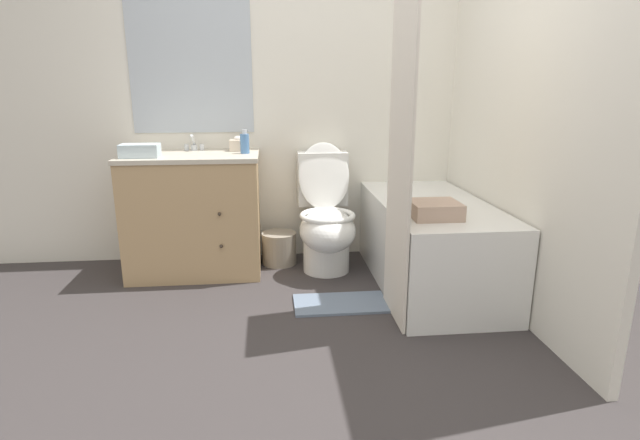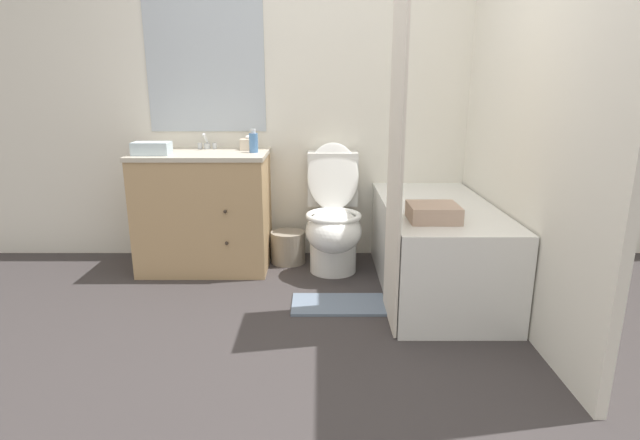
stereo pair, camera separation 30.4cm
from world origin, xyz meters
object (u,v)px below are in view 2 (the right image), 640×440
(tissue_box, at_px, (249,144))
(wastebasket, at_px, (288,247))
(soap_dispenser, at_px, (254,142))
(bath_mat, at_px, (339,304))
(toilet, at_px, (333,221))
(bathtub, at_px, (436,247))
(bath_towel_folded, at_px, (433,212))
(vanity_cabinet, at_px, (205,209))
(hand_towel_folded, at_px, (152,148))
(sink_faucet, at_px, (207,144))

(tissue_box, bearing_deg, wastebasket, -12.66)
(soap_dispenser, relative_size, bath_mat, 0.28)
(toilet, height_order, bath_mat, toilet)
(tissue_box, relative_size, soap_dispenser, 0.76)
(bathtub, xyz_separation_m, wastebasket, (-1.00, 0.51, -0.17))
(tissue_box, distance_m, bath_mat, 1.38)
(wastebasket, distance_m, bath_towel_folded, 1.35)
(vanity_cabinet, xyz_separation_m, bath_mat, (0.95, -0.70, -0.43))
(wastebasket, xyz_separation_m, bath_towel_folded, (0.88, -0.90, 0.50))
(bathtub, bearing_deg, hand_towel_folded, 171.54)
(vanity_cabinet, xyz_separation_m, soap_dispenser, (0.37, -0.02, 0.49))
(toilet, distance_m, hand_towel_folded, 1.34)
(vanity_cabinet, height_order, soap_dispenser, soap_dispenser)
(sink_faucet, bearing_deg, bathtub, -20.95)
(sink_faucet, xyz_separation_m, wastebasket, (0.59, -0.10, -0.77))
(soap_dispenser, bearing_deg, toilet, -5.40)
(hand_towel_folded, distance_m, bath_towel_folded, 1.92)
(soap_dispenser, bearing_deg, bath_towel_folded, -36.03)
(soap_dispenser, relative_size, bath_towel_folded, 0.59)
(sink_faucet, bearing_deg, bath_mat, -42.96)
(toilet, bearing_deg, hand_towel_folded, -176.58)
(bathtub, distance_m, wastebasket, 1.13)
(bath_mat, bearing_deg, vanity_cabinet, 143.52)
(sink_faucet, bearing_deg, soap_dispenser, -28.36)
(bath_towel_folded, bearing_deg, vanity_cabinet, 150.93)
(soap_dispenser, bearing_deg, tissue_box, 108.81)
(wastebasket, xyz_separation_m, hand_towel_folded, (-0.90, -0.22, 0.77))
(sink_faucet, bearing_deg, toilet, -15.25)
(bathtub, distance_m, bath_mat, 0.75)
(bathtub, relative_size, bath_towel_folded, 5.20)
(vanity_cabinet, relative_size, toilet, 1.02)
(vanity_cabinet, bearing_deg, tissue_box, 23.80)
(toilet, distance_m, bathtub, 0.75)
(vanity_cabinet, relative_size, bath_towel_folded, 3.37)
(toilet, distance_m, wastebasket, 0.44)
(wastebasket, xyz_separation_m, bath_mat, (0.36, -0.78, -0.11))
(sink_faucet, relative_size, hand_towel_folded, 0.58)
(wastebasket, bearing_deg, tissue_box, 167.34)
(sink_faucet, xyz_separation_m, tissue_box, (0.32, -0.04, 0.01))
(bathtub, relative_size, wastebasket, 5.54)
(sink_faucet, xyz_separation_m, hand_towel_folded, (-0.30, -0.33, 0.01))
(bathtub, relative_size, soap_dispenser, 8.78)
(vanity_cabinet, height_order, wastebasket, vanity_cabinet)
(soap_dispenser, height_order, bath_mat, soap_dispenser)
(bath_towel_folded, distance_m, bath_mat, 0.81)
(sink_faucet, bearing_deg, hand_towel_folded, -132.59)
(tissue_box, relative_size, bath_mat, 0.22)
(hand_towel_folded, bearing_deg, sink_faucet, 47.41)
(soap_dispenser, relative_size, hand_towel_folded, 0.66)
(wastebasket, relative_size, hand_towel_folded, 1.05)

